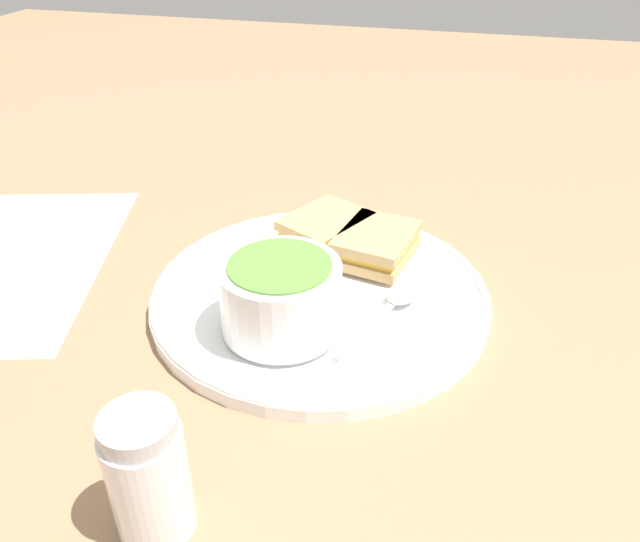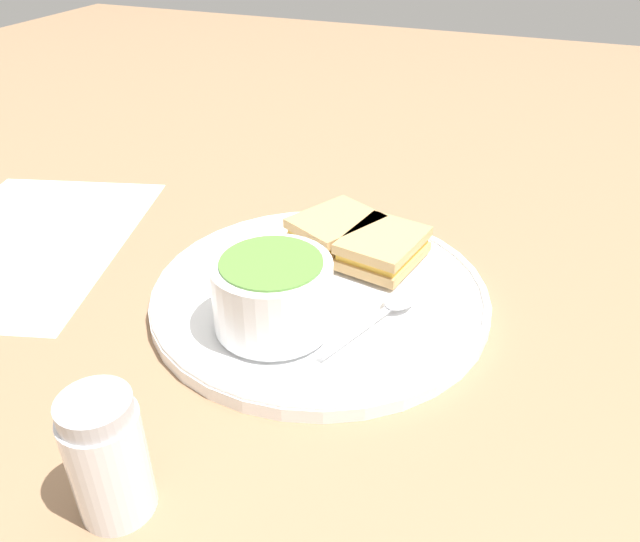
# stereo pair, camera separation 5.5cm
# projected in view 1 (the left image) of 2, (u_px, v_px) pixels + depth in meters

# --- Properties ---
(ground_plane) EXTENTS (2.40, 2.40, 0.00)m
(ground_plane) POSITION_uv_depth(u_px,v_px,m) (320.00, 301.00, 0.57)
(ground_plane) COLOR #8E6B4C
(plate) EXTENTS (0.30, 0.30, 0.02)m
(plate) POSITION_uv_depth(u_px,v_px,m) (320.00, 293.00, 0.56)
(plate) COLOR white
(plate) RESTS_ON ground_plane
(soup_bowl) EXTENTS (0.10, 0.10, 0.06)m
(soup_bowl) POSITION_uv_depth(u_px,v_px,m) (281.00, 296.00, 0.49)
(soup_bowl) COLOR white
(soup_bowl) RESTS_ON plate
(spoon) EXTENTS (0.06, 0.12, 0.01)m
(spoon) POSITION_uv_depth(u_px,v_px,m) (397.00, 297.00, 0.54)
(spoon) COLOR silver
(spoon) RESTS_ON plate
(sandwich_half_near) EXTENTS (0.08, 0.09, 0.03)m
(sandwich_half_near) POSITION_uv_depth(u_px,v_px,m) (376.00, 244.00, 0.59)
(sandwich_half_near) COLOR tan
(sandwich_half_near) RESTS_ON plate
(sandwich_half_far) EXTENTS (0.09, 0.10, 0.03)m
(sandwich_half_far) POSITION_uv_depth(u_px,v_px,m) (326.00, 229.00, 0.62)
(sandwich_half_far) COLOR tan
(sandwich_half_far) RESTS_ON plate
(salt_shaker) EXTENTS (0.05, 0.05, 0.09)m
(salt_shaker) POSITION_uv_depth(u_px,v_px,m) (148.00, 476.00, 0.35)
(salt_shaker) COLOR silver
(salt_shaker) RESTS_ON ground_plane
(menu_sheet) EXTENTS (0.28, 0.35, 0.00)m
(menu_sheet) POSITION_uv_depth(u_px,v_px,m) (1.00, 260.00, 0.63)
(menu_sheet) COLOR white
(menu_sheet) RESTS_ON ground_plane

